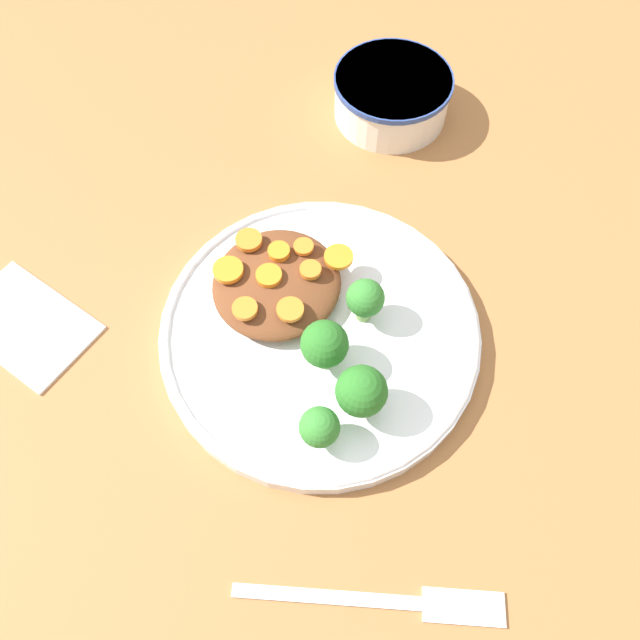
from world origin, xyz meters
TOP-DOWN VIEW (x-y plane):
  - ground_plane at (0.00, 0.00)m, footprint 4.00×4.00m
  - plate at (0.00, 0.00)m, footprint 0.29×0.29m
  - dip_bowl at (-0.06, 0.29)m, footprint 0.13×0.13m
  - stew_mound at (-0.05, 0.02)m, footprint 0.12×0.12m
  - broccoli_floret_0 at (0.02, -0.03)m, footprint 0.04×0.04m
  - broccoli_floret_1 at (0.05, -0.09)m, footprint 0.03×0.03m
  - broccoli_floret_2 at (0.03, 0.03)m, footprint 0.03×0.03m
  - broccoli_floret_3 at (0.06, -0.05)m, footprint 0.04×0.04m
  - carrot_slice_0 at (-0.02, -0.01)m, footprint 0.02×0.02m
  - carrot_slice_1 at (-0.06, -0.03)m, footprint 0.02×0.02m
  - carrot_slice_2 at (-0.06, 0.01)m, footprint 0.02×0.02m
  - carrot_slice_3 at (-0.09, 0.00)m, footprint 0.03×0.03m
  - carrot_slice_4 at (-0.06, 0.04)m, footprint 0.02×0.02m
  - carrot_slice_5 at (-0.09, 0.04)m, footprint 0.02×0.02m
  - carrot_slice_6 at (-0.03, 0.03)m, footprint 0.02×0.02m
  - carrot_slice_7 at (-0.01, 0.06)m, footprint 0.03×0.03m
  - carrot_slice_8 at (-0.05, 0.05)m, footprint 0.02×0.02m
  - fork at (0.15, -0.17)m, footprint 0.19×0.10m
  - napkin at (-0.24, -0.12)m, footprint 0.13×0.10m

SIDE VIEW (x-z plane):
  - ground_plane at x=0.00m, z-range 0.00..0.00m
  - fork at x=0.15m, z-range 0.00..0.01m
  - napkin at x=-0.24m, z-range 0.00..0.01m
  - plate at x=0.00m, z-range 0.00..0.02m
  - dip_bowl at x=-0.06m, z-range 0.00..0.05m
  - stew_mound at x=-0.05m, z-range 0.02..0.04m
  - broccoli_floret_1 at x=0.05m, z-range 0.02..0.06m
  - carrot_slice_8 at x=-0.05m, z-range 0.04..0.05m
  - carrot_slice_0 at x=-0.02m, z-range 0.04..0.05m
  - carrot_slice_1 at x=-0.06m, z-range 0.04..0.05m
  - carrot_slice_7 at x=-0.01m, z-range 0.04..0.05m
  - carrot_slice_3 at x=-0.09m, z-range 0.04..0.05m
  - carrot_slice_6 at x=-0.03m, z-range 0.04..0.05m
  - carrot_slice_5 at x=-0.09m, z-range 0.04..0.05m
  - carrot_slice_2 at x=-0.06m, z-range 0.04..0.05m
  - carrot_slice_4 at x=-0.06m, z-range 0.04..0.05m
  - broccoli_floret_2 at x=0.03m, z-range 0.02..0.07m
  - broccoli_floret_0 at x=0.02m, z-range 0.02..0.07m
  - broccoli_floret_3 at x=0.06m, z-range 0.02..0.08m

